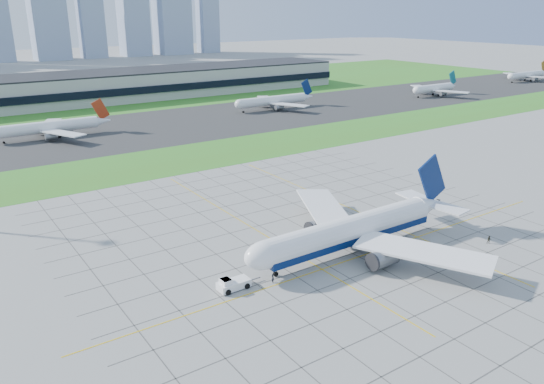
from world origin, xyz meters
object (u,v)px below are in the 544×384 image
object	(u,v)px
distant_jet_3	(434,88)
distant_jet_4	(527,75)
crew_near	(273,278)
distant_jet_2	(273,101)
crew_far	(489,240)
distant_jet_1	(50,127)
pushback_tug	(232,284)
airliner	(351,231)

from	to	relation	value
distant_jet_3	distant_jet_4	size ratio (longest dim) A/B	0.97
crew_near	distant_jet_2	xyz separation A→B (m)	(105.41, 152.76, 3.60)
crew_far	distant_jet_1	world-z (taller)	distant_jet_1
pushback_tug	crew_near	bearing A→B (deg)	-16.19
crew_far	distant_jet_4	distance (m)	314.86
airliner	crew_far	distance (m)	31.65
airliner	crew_near	xyz separation A→B (m)	(-21.38, -1.90, -3.95)
airliner	distant_jet_4	xyz separation A→B (m)	(301.21, 142.17, -0.35)
airliner	distant_jet_3	size ratio (longest dim) A/B	1.34
distant_jet_2	airliner	bearing A→B (deg)	-119.12
distant_jet_4	airliner	bearing A→B (deg)	-154.73
distant_jet_1	distant_jet_2	bearing A→B (deg)	1.63
crew_far	airliner	bearing A→B (deg)	-163.07
distant_jet_3	distant_jet_1	bearing A→B (deg)	176.34
pushback_tug	distant_jet_4	size ratio (longest dim) A/B	0.20
crew_near	distant_jet_1	xyz separation A→B (m)	(-5.60, 149.60, 3.60)
crew_near	distant_jet_2	size ratio (longest dim) A/B	0.04
distant_jet_2	crew_far	bearing A→B (deg)	-108.75
airliner	crew_near	distance (m)	21.82
crew_near	distant_jet_4	bearing A→B (deg)	-60.31
crew_far	crew_near	bearing A→B (deg)	-150.12
crew_far	distant_jet_4	bearing A→B (deg)	73.74
distant_jet_3	distant_jet_2	bearing A→B (deg)	170.84
pushback_tug	crew_far	distance (m)	58.76
distant_jet_1	distant_jet_3	world-z (taller)	same
airliner	pushback_tug	distance (m)	29.20
crew_near	crew_far	size ratio (longest dim) A/B	0.96
pushback_tug	crew_near	distance (m)	7.88
distant_jet_4	crew_near	bearing A→B (deg)	-155.93
airliner	crew_far	world-z (taller)	airliner
distant_jet_2	distant_jet_3	xyz separation A→B (m)	(105.61, -17.03, -0.00)
crew_far	distant_jet_2	xyz separation A→B (m)	(56.05, 165.13, 3.57)
pushback_tug	distant_jet_4	xyz separation A→B (m)	(330.17, 141.92, 3.39)
crew_far	distant_jet_4	world-z (taller)	distant_jet_4
airliner	distant_jet_3	world-z (taller)	airliner
pushback_tug	crew_far	xyz separation A→B (m)	(56.94, -14.52, -0.18)
pushback_tug	distant_jet_2	bearing A→B (deg)	52.77
distant_jet_1	distant_jet_4	distance (m)	328.24
pushback_tug	distant_jet_2	xyz separation A→B (m)	(112.99, 150.61, 3.39)
crew_far	distant_jet_4	xyz separation A→B (m)	(273.23, 156.44, 3.57)
crew_near	crew_far	world-z (taller)	crew_far
pushback_tug	distant_jet_1	bearing A→B (deg)	88.88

